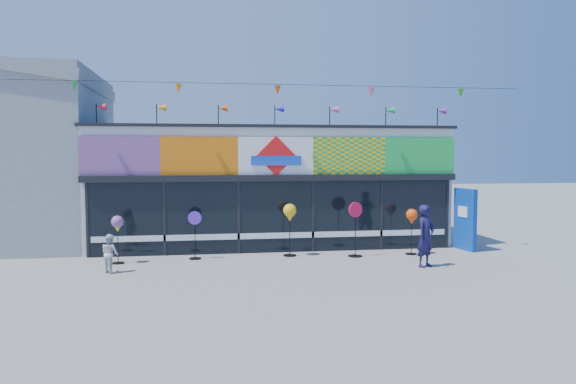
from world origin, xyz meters
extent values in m
plane|color=slate|center=(0.00, 0.00, 0.00)|extent=(80.00, 80.00, 0.00)
cube|color=silver|center=(0.00, 6.00, 2.00)|extent=(12.00, 5.00, 4.00)
cube|color=black|center=(0.00, 3.44, 1.15)|extent=(11.60, 0.12, 2.30)
cube|color=black|center=(0.00, 3.40, 2.40)|extent=(12.00, 0.30, 0.20)
cube|color=white|center=(0.00, 3.41, 0.55)|extent=(11.40, 0.10, 0.18)
cube|color=black|center=(0.00, 6.00, 4.05)|extent=(12.20, 5.20, 0.10)
cube|color=black|center=(-5.80, 3.43, 1.15)|extent=(0.08, 0.14, 2.30)
cube|color=black|center=(-3.50, 3.43, 1.15)|extent=(0.08, 0.14, 2.30)
cube|color=black|center=(-1.20, 3.43, 1.15)|extent=(0.08, 0.14, 2.30)
cube|color=black|center=(1.20, 3.43, 1.15)|extent=(0.08, 0.14, 2.30)
cube|color=black|center=(3.50, 3.43, 1.15)|extent=(0.08, 0.14, 2.30)
cube|color=black|center=(5.80, 3.43, 1.15)|extent=(0.08, 0.14, 2.30)
cube|color=red|center=(-4.80, 3.42, 3.10)|extent=(2.40, 0.08, 1.20)
cube|color=orange|center=(-2.40, 3.42, 3.10)|extent=(2.40, 0.08, 1.20)
cube|color=white|center=(0.00, 3.42, 3.10)|extent=(2.40, 0.08, 1.20)
cube|color=yellow|center=(2.40, 3.42, 3.10)|extent=(2.40, 0.08, 1.20)
cube|color=green|center=(4.80, 3.42, 3.10)|extent=(2.40, 0.08, 1.20)
cube|color=red|center=(0.00, 3.36, 3.10)|extent=(1.27, 0.06, 1.27)
cube|color=blue|center=(0.00, 3.34, 2.95)|extent=(1.60, 0.05, 0.30)
cube|color=#B528BE|center=(-4.11, 3.48, 0.99)|extent=(0.78, 0.03, 0.78)
cube|color=#E14B72|center=(-2.94, 3.48, 1.21)|extent=(0.92, 0.03, 0.92)
cube|color=purple|center=(-1.76, 3.48, 1.41)|extent=(0.78, 0.03, 0.78)
cube|color=#D2465D|center=(-0.59, 3.48, 1.01)|extent=(0.92, 0.03, 0.92)
cube|color=green|center=(0.59, 3.48, 1.32)|extent=(0.78, 0.03, 0.78)
cube|color=#E74D6D|center=(1.76, 3.48, 1.43)|extent=(0.92, 0.03, 0.92)
cube|color=#E54415|center=(2.94, 3.48, 1.05)|extent=(0.78, 0.03, 0.78)
cube|color=red|center=(4.11, 3.48, 1.31)|extent=(0.92, 0.03, 0.92)
cylinder|color=black|center=(-5.50, 3.65, 4.35)|extent=(0.03, 0.03, 0.70)
cone|color=red|center=(-5.36, 3.65, 4.60)|extent=(0.30, 0.22, 0.22)
cylinder|color=black|center=(-3.70, 3.65, 4.35)|extent=(0.03, 0.03, 0.70)
cone|color=orange|center=(-3.56, 3.65, 4.60)|extent=(0.30, 0.22, 0.22)
cylinder|color=black|center=(-1.80, 3.65, 4.35)|extent=(0.03, 0.03, 0.70)
cone|color=#E1440B|center=(-1.66, 3.65, 4.60)|extent=(0.30, 0.22, 0.22)
cylinder|color=black|center=(0.00, 3.65, 4.35)|extent=(0.03, 0.03, 0.70)
cone|color=#1E18CD|center=(0.14, 3.65, 4.60)|extent=(0.30, 0.22, 0.22)
cylinder|color=black|center=(1.80, 3.65, 4.35)|extent=(0.03, 0.03, 0.70)
cone|color=#D04587|center=(1.94, 3.65, 4.60)|extent=(0.30, 0.22, 0.22)
cylinder|color=black|center=(3.70, 3.65, 4.35)|extent=(0.03, 0.03, 0.70)
cone|color=#18A052|center=(3.84, 3.65, 4.60)|extent=(0.30, 0.22, 0.22)
cylinder|color=black|center=(5.50, 3.65, 4.35)|extent=(0.03, 0.03, 0.70)
cone|color=purple|center=(5.64, 3.65, 4.60)|extent=(0.30, 0.22, 0.22)
cylinder|color=black|center=(0.00, 3.00, 5.30)|extent=(16.00, 0.01, 0.01)
cone|color=green|center=(-6.00, 3.00, 5.12)|extent=(0.20, 0.20, 0.28)
cone|color=orange|center=(-3.00, 3.00, 5.12)|extent=(0.20, 0.20, 0.28)
cone|color=#E3470B|center=(0.00, 3.00, 5.12)|extent=(0.20, 0.20, 0.28)
cone|color=#E74D7A|center=(3.00, 3.00, 5.12)|extent=(0.20, 0.20, 0.28)
cone|color=#249517|center=(6.00, 3.00, 5.12)|extent=(0.20, 0.20, 0.28)
cube|color=#0B3DAA|center=(6.21, 2.92, 1.01)|extent=(0.35, 1.02, 2.03)
cube|color=white|center=(6.13, 2.92, 1.27)|extent=(0.13, 0.45, 0.35)
cylinder|color=black|center=(-4.75, 2.31, 0.01)|extent=(0.35, 0.35, 0.03)
cylinder|color=black|center=(-4.75, 2.31, 0.60)|extent=(0.02, 0.02, 1.15)
sphere|color=yellow|center=(-4.75, 2.31, 1.22)|extent=(0.35, 0.35, 0.35)
cone|color=yellow|center=(-4.75, 2.31, 1.00)|extent=(0.18, 0.18, 0.16)
cylinder|color=black|center=(-2.56, 2.67, 0.01)|extent=(0.37, 0.37, 0.03)
cylinder|color=black|center=(-2.56, 2.67, 0.63)|extent=(0.02, 0.02, 1.20)
cylinder|color=#5F28BD|center=(-2.56, 2.67, 1.25)|extent=(0.41, 0.08, 0.41)
cylinder|color=black|center=(0.34, 2.73, 0.02)|extent=(0.41, 0.41, 0.03)
cylinder|color=black|center=(0.34, 2.73, 0.70)|extent=(0.02, 0.02, 1.34)
sphere|color=yellow|center=(0.34, 2.73, 1.42)|extent=(0.41, 0.41, 0.41)
cone|color=yellow|center=(0.34, 2.73, 1.16)|extent=(0.21, 0.21, 0.19)
cylinder|color=black|center=(2.32, 2.31, 0.02)|extent=(0.43, 0.43, 0.03)
cylinder|color=black|center=(2.32, 2.31, 0.73)|extent=(0.03, 0.03, 1.40)
cylinder|color=#E9153F|center=(2.32, 2.31, 1.45)|extent=(0.46, 0.19, 0.47)
cylinder|color=black|center=(4.17, 2.41, 0.01)|extent=(0.37, 0.37, 0.03)
cylinder|color=black|center=(4.17, 2.41, 0.62)|extent=(0.02, 0.02, 1.19)
sphere|color=#EB470C|center=(4.17, 2.41, 1.26)|extent=(0.37, 0.37, 0.37)
cone|color=#EB470C|center=(4.17, 2.41, 1.03)|extent=(0.18, 0.18, 0.16)
imported|color=#16133E|center=(3.85, 0.51, 0.87)|extent=(0.76, 0.70, 1.74)
imported|color=silver|center=(-4.79, 1.09, 0.52)|extent=(0.55, 0.57, 1.03)
camera|label=1|loc=(-2.36, -14.29, 3.20)|focal=35.00mm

